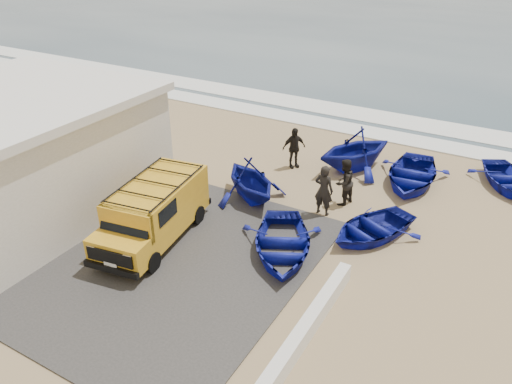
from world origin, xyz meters
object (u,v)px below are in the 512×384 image
at_px(building, 8,154).
at_px(fisherman_middle, 344,182).
at_px(boat_mid_right, 411,175).
at_px(boat_far_left, 355,149).
at_px(parapet, 304,332).
at_px(van, 154,210).
at_px(boat_mid_left, 250,180).
at_px(boat_far_right, 509,179).
at_px(fisherman_front, 324,190).
at_px(boat_near_right, 372,228).
at_px(fisherman_back, 294,148).
at_px(boat_near_left, 282,243).

distance_m(building, fisherman_middle, 12.53).
xyz_separation_m(boat_mid_right, boat_far_left, (-2.55, 0.13, 0.55)).
bearing_deg(parapet, fisherman_middle, 103.49).
distance_m(boat_mid_right, fisherman_middle, 3.55).
relative_size(parapet, van, 1.18).
bearing_deg(boat_mid_left, boat_far_right, -20.86).
height_order(boat_far_left, boat_far_right, boat_far_left).
height_order(boat_mid_right, fisherman_middle, fisherman_middle).
height_order(boat_mid_right, fisherman_front, fisherman_front).
xyz_separation_m(van, boat_far_left, (4.00, 8.58, -0.14)).
xyz_separation_m(boat_near_right, boat_mid_left, (-5.00, 0.23, 0.50)).
height_order(boat_far_left, fisherman_front, fisherman_front).
relative_size(parapet, boat_far_left, 1.62).
height_order(parapet, fisherman_middle, fisherman_middle).
distance_m(boat_near_right, boat_far_left, 5.41).
distance_m(parapet, boat_far_left, 10.75).
relative_size(boat_far_right, fisherman_middle, 1.94).
distance_m(boat_mid_left, fisherman_back, 3.49).
bearing_deg(boat_near_right, parapet, -64.07).
xyz_separation_m(boat_far_right, fisherman_back, (-8.56, -2.62, 0.55)).
bearing_deg(boat_near_right, fisherman_back, 167.93).
relative_size(boat_near_right, boat_far_right, 0.96).
xyz_separation_m(parapet, fisherman_back, (-4.87, 9.35, 0.65)).
relative_size(parapet, fisherman_back, 3.25).
relative_size(boat_far_left, fisherman_middle, 2.00).
distance_m(parapet, boat_near_right, 5.64).
distance_m(boat_near_right, boat_far_right, 7.35).
xyz_separation_m(parapet, boat_mid_left, (-5.04, 5.86, 0.58)).
relative_size(parapet, boat_near_right, 1.73).
xyz_separation_m(building, parapet, (12.50, -1.00, -1.89)).
bearing_deg(boat_near_left, building, 165.03).
height_order(parapet, boat_mid_left, boat_mid_left).
distance_m(boat_far_left, fisherman_middle, 3.18).
xyz_separation_m(boat_far_right, fisherman_middle, (-5.45, -4.63, 0.55)).
xyz_separation_m(van, boat_near_left, (4.17, 1.31, -0.71)).
relative_size(boat_mid_left, boat_mid_right, 0.80).
height_order(van, boat_near_right, van).
bearing_deg(boat_far_right, boat_near_left, -152.37).
bearing_deg(boat_near_left, boat_far_right, 28.89).
xyz_separation_m(van, boat_mid_left, (1.41, 4.00, -0.26)).
bearing_deg(van, boat_near_left, 9.01).
bearing_deg(building, fisherman_middle, 30.55).
bearing_deg(fisherman_middle, boat_near_left, 9.82).
bearing_deg(fisherman_front, van, 46.62).
xyz_separation_m(boat_mid_left, fisherman_front, (2.91, 0.37, 0.13)).
relative_size(van, boat_near_left, 1.30).
distance_m(building, boat_near_right, 13.41).
height_order(van, fisherman_front, van).
xyz_separation_m(boat_mid_left, fisherman_back, (0.17, 3.49, 0.06)).
distance_m(van, boat_far_left, 9.47).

